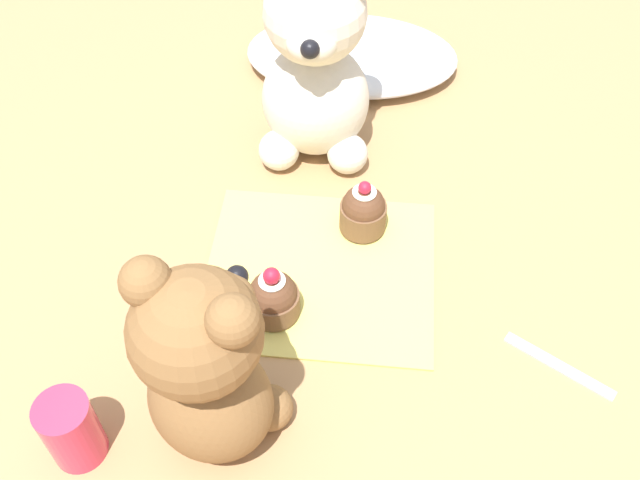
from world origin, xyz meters
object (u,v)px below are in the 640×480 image
Objects in this scene: teddy_bear_tan at (206,368)px; teaspoon at (559,365)px; cupcake_near_tan_bear at (273,297)px; juice_glass at (71,430)px; cupcake_near_cream_bear at (363,210)px; teddy_bear_cream at (315,68)px.

teddy_bear_tan is 1.99× the size of teaspoon.
cupcake_near_tan_bear is 0.87× the size of juice_glass.
teddy_bear_tan reaches higher than juice_glass.
cupcake_near_cream_bear is (0.12, 0.26, -0.08)m from teddy_bear_tan.
juice_glass is at bearing -113.46° from teddy_bear_cream.
juice_glass is at bearing -132.56° from teaspoon.
teddy_bear_tan is 0.36m from teaspoon.
teddy_bear_cream reaches higher than teaspoon.
teddy_bear_tan is at bearing 14.46° from juice_glass.
cupcake_near_cream_bear is at bearing 56.21° from cupcake_near_tan_bear.
cupcake_near_cream_bear is at bearing 50.72° from juice_glass.
juice_glass reaches higher than cupcake_near_tan_bear.
teaspoon is at bearing -6.87° from cupcake_near_tan_bear.
teaspoon is at bearing -48.46° from teddy_bear_cream.
teddy_bear_cream reaches higher than cupcake_near_tan_bear.
cupcake_near_cream_bear reaches higher than teaspoon.
teddy_bear_cream is at bearing 116.94° from cupcake_near_cream_bear.
teddy_bear_cream is at bearing 68.03° from juice_glass.
cupcake_near_cream_bear is 0.26m from teaspoon.
teddy_bear_tan is 3.42× the size of cupcake_near_tan_bear.
cupcake_near_tan_bear is (-0.08, -0.13, -0.00)m from cupcake_near_cream_bear.
teddy_bear_cream is 3.81× the size of cupcake_near_tan_bear.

